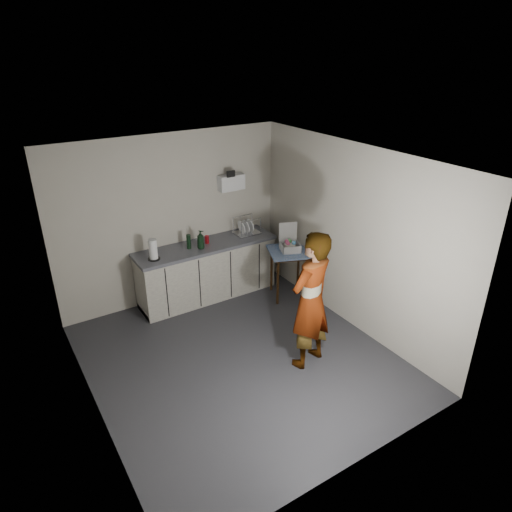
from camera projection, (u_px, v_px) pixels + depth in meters
ground at (240, 359)px, 5.94m from camera, size 4.00×4.00×0.00m
wall_back at (172, 220)px, 6.91m from camera, size 3.60×0.02×2.60m
wall_right at (351, 239)px, 6.25m from camera, size 0.02×4.00×2.60m
wall_left at (83, 314)px, 4.52m from camera, size 0.02×4.00×2.60m
ceiling at (237, 161)px, 4.84m from camera, size 3.60×4.00×0.01m
kitchen_counter at (207, 272)px, 7.25m from camera, size 2.24×0.62×0.91m
wall_shelf at (231, 183)px, 7.15m from camera, size 0.42×0.18×0.37m
side_table at (289, 257)px, 7.15m from camera, size 0.80×0.80×0.80m
standing_man at (310, 301)px, 5.53m from camera, size 0.74×0.58×1.80m
soap_bottle at (201, 240)px, 6.84m from camera, size 0.16×0.16×0.29m
soda_can at (207, 239)px, 7.06m from camera, size 0.06×0.06×0.12m
dark_bottle at (189, 242)px, 6.86m from camera, size 0.07×0.07×0.22m
paper_towel at (153, 250)px, 6.50m from camera, size 0.17×0.17×0.31m
dish_rack at (246, 230)px, 7.41m from camera, size 0.40×0.30×0.28m
bakery_box at (290, 244)px, 7.09m from camera, size 0.38×0.39×0.41m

